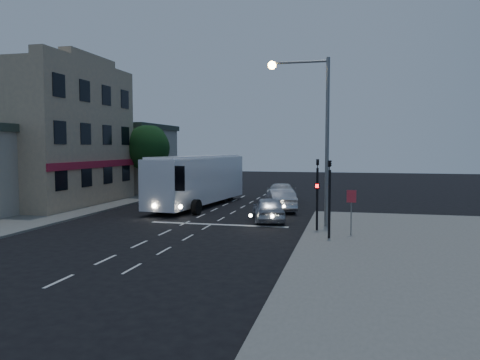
% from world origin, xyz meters
% --- Properties ---
extents(ground, '(120.00, 120.00, 0.00)m').
position_xyz_m(ground, '(0.00, 0.00, 0.00)').
color(ground, black).
extents(sidewalk_near, '(12.00, 24.00, 0.12)m').
position_xyz_m(sidewalk_near, '(13.00, -4.00, 0.06)').
color(sidewalk_near, slate).
rests_on(sidewalk_near, ground).
extents(sidewalk_far, '(12.00, 50.00, 0.12)m').
position_xyz_m(sidewalk_far, '(-13.00, 8.00, 0.06)').
color(sidewalk_far, slate).
rests_on(sidewalk_far, ground).
extents(road_markings, '(8.00, 30.55, 0.01)m').
position_xyz_m(road_markings, '(1.29, 3.31, 0.00)').
color(road_markings, silver).
rests_on(road_markings, ground).
extents(tour_bus, '(3.97, 12.45, 3.75)m').
position_xyz_m(tour_bus, '(-1.68, 9.57, 2.03)').
color(tour_bus, white).
rests_on(tour_bus, ground).
extents(car_suv, '(2.75, 4.61, 1.47)m').
position_xyz_m(car_suv, '(4.56, 3.80, 0.74)').
color(car_suv, '#B7BCC7').
rests_on(car_suv, ground).
extents(car_sedan_a, '(2.91, 4.90, 1.52)m').
position_xyz_m(car_sedan_a, '(4.58, 8.45, 0.76)').
color(car_sedan_a, silver).
rests_on(car_sedan_a, ground).
extents(car_sedan_b, '(3.27, 5.56, 1.51)m').
position_xyz_m(car_sedan_b, '(3.85, 13.82, 0.76)').
color(car_sedan_b, silver).
rests_on(car_sedan_b, ground).
extents(traffic_signal_main, '(0.25, 0.35, 4.10)m').
position_xyz_m(traffic_signal_main, '(7.60, 0.78, 2.42)').
color(traffic_signal_main, black).
rests_on(traffic_signal_main, sidewalk_near).
extents(traffic_signal_side, '(0.18, 0.15, 4.10)m').
position_xyz_m(traffic_signal_side, '(8.30, -1.20, 2.42)').
color(traffic_signal_side, black).
rests_on(traffic_signal_side, sidewalk_near).
extents(regulatory_sign, '(0.45, 0.12, 2.20)m').
position_xyz_m(regulatory_sign, '(9.30, -0.24, 1.60)').
color(regulatory_sign, slate).
rests_on(regulatory_sign, sidewalk_near).
extents(streetlight, '(3.32, 0.44, 9.00)m').
position_xyz_m(streetlight, '(7.34, 2.20, 5.73)').
color(streetlight, slate).
rests_on(streetlight, sidewalk_near).
extents(main_building, '(10.12, 12.00, 11.00)m').
position_xyz_m(main_building, '(-13.96, 8.00, 5.16)').
color(main_building, gray).
rests_on(main_building, sidewalk_far).
extents(low_building_north, '(9.40, 9.40, 6.50)m').
position_xyz_m(low_building_north, '(-13.50, 20.00, 3.39)').
color(low_building_north, '#9A9991').
rests_on(low_building_north, sidewalk_far).
extents(street_tree, '(4.00, 4.00, 6.20)m').
position_xyz_m(street_tree, '(-8.21, 15.02, 4.50)').
color(street_tree, black).
rests_on(street_tree, sidewalk_far).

